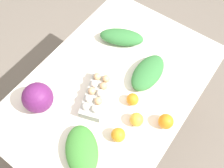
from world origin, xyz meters
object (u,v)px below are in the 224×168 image
orange_0 (137,120)px  orange_2 (118,135)px  orange_1 (166,121)px  orange_3 (133,99)px  cabbage_purple (38,98)px  greens_bunch_chard (148,73)px  greens_bunch_dandelion (122,37)px  greens_bunch_kale (82,150)px  egg_carton (97,95)px

orange_0 → orange_2: (0.13, -0.03, 0.00)m
orange_1 → orange_3: orange_1 is taller
cabbage_purple → orange_0: bearing=114.7°
orange_3 → cabbage_purple: bearing=-52.4°
greens_bunch_chard → orange_2: bearing=10.7°
orange_2 → greens_bunch_dandelion: bearing=-146.5°
greens_bunch_dandelion → orange_0: size_ratio=3.75×
greens_bunch_dandelion → orange_1: size_ratio=3.45×
orange_0 → orange_2: size_ratio=1.00×
greens_bunch_dandelion → greens_bunch_kale: bearing=19.8°
orange_1 → orange_2: 0.27m
cabbage_purple → greens_bunch_dandelion: (-0.65, 0.11, -0.04)m
greens_bunch_kale → orange_3: (-0.39, 0.05, -0.01)m
orange_0 → orange_3: 0.12m
egg_carton → orange_2: egg_carton is taller
greens_bunch_kale → egg_carton: bearing=-155.6°
cabbage_purple → greens_bunch_dandelion: size_ratio=0.60×
orange_1 → greens_bunch_dandelion: bearing=-122.6°
greens_bunch_chard → orange_3: 0.20m
greens_bunch_dandelion → orange_1: (0.34, 0.53, -0.00)m
greens_bunch_dandelion → greens_bunch_chard: greens_bunch_dandelion is taller
greens_bunch_chard → orange_0: size_ratio=3.73×
orange_0 → orange_1: size_ratio=0.92×
egg_carton → orange_1: egg_carton is taller
greens_bunch_chard → orange_0: greens_bunch_chard is taller
greens_bunch_kale → orange_2: (-0.18, 0.10, -0.00)m
orange_0 → orange_1: orange_1 is taller
greens_bunch_kale → greens_bunch_chard: bearing=177.9°
greens_bunch_chard → orange_3: greens_bunch_chard is taller
greens_bunch_kale → greens_bunch_dandelion: bearing=-160.2°
orange_0 → orange_2: 0.13m
greens_bunch_kale → orange_1: size_ratio=3.24×
greens_bunch_dandelion → greens_bunch_kale: greens_bunch_kale is taller
orange_1 → orange_2: (0.21, -0.16, -0.00)m
orange_1 → orange_2: bearing=-37.9°
greens_bunch_dandelion → orange_0: greens_bunch_dandelion is taller
orange_3 → greens_bunch_chard: bearing=-173.1°
egg_carton → orange_0: (-0.01, 0.27, -0.00)m
egg_carton → orange_1: bearing=83.0°
greens_bunch_chard → orange_2: greens_bunch_chard is taller
greens_bunch_dandelion → orange_3: size_ratio=4.06×
greens_bunch_dandelion → orange_3: bearing=43.0°
greens_bunch_chard → orange_1: 0.32m
greens_bunch_dandelion → orange_0: (0.42, 0.39, -0.00)m
greens_bunch_dandelion → greens_bunch_chard: (0.13, 0.28, -0.00)m
orange_3 → orange_1: bearing=88.3°
greens_bunch_chard → orange_2: (0.42, 0.08, -0.00)m
cabbage_purple → orange_0: size_ratio=2.23×
greens_bunch_kale → greens_bunch_chard: greens_bunch_kale is taller
cabbage_purple → orange_3: size_ratio=2.42×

